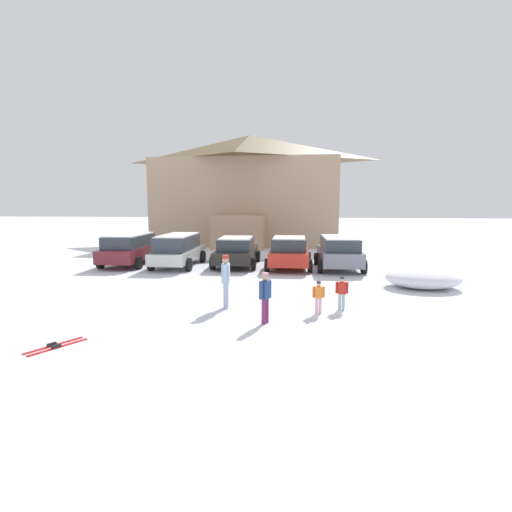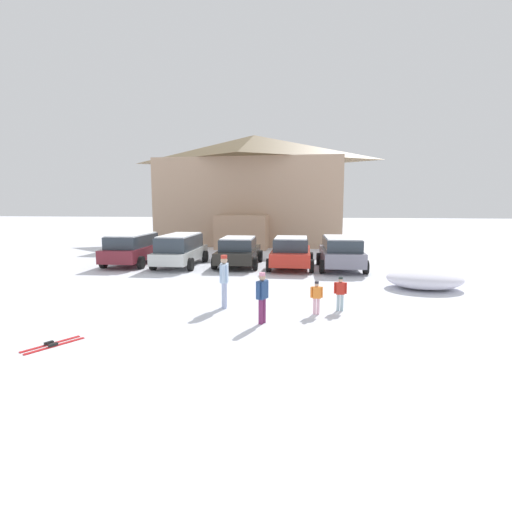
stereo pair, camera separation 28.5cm
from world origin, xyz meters
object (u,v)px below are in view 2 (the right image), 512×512
(parked_silver_wagon, at_px, (180,249))
(skier_child_in_orange_jacket, at_px, (316,296))
(skier_child_in_red_jacket, at_px, (340,292))
(parked_black_sedan, at_px, (239,251))
(ski_lodge, at_px, (254,189))
(parked_grey_wagon, at_px, (341,252))
(parked_red_sedan, at_px, (291,252))
(skier_teen_in_navy_coat, at_px, (262,295))
(plowed_snow_pile, at_px, (424,279))
(skier_adult_in_blue_parka, at_px, (224,278))
(parked_maroon_van, at_px, (133,248))
(pair_of_skis, at_px, (53,345))

(parked_silver_wagon, distance_m, skier_child_in_orange_jacket, 10.66)
(skier_child_in_red_jacket, bearing_deg, parked_black_sedan, 118.91)
(ski_lodge, height_order, parked_grey_wagon, ski_lodge)
(ski_lodge, xyz_separation_m, parked_red_sedan, (3.62, -12.95, -3.58))
(skier_teen_in_navy_coat, bearing_deg, parked_silver_wagon, 119.78)
(skier_child_in_orange_jacket, bearing_deg, parked_silver_wagon, 129.66)
(parked_silver_wagon, relative_size, parked_black_sedan, 1.01)
(parked_black_sedan, bearing_deg, plowed_snow_pile, -29.91)
(parked_silver_wagon, distance_m, parked_red_sedan, 5.71)
(parked_grey_wagon, xyz_separation_m, skier_child_in_orange_jacket, (-1.36, -8.24, -0.31))
(parked_grey_wagon, height_order, plowed_snow_pile, parked_grey_wagon)
(parked_black_sedan, bearing_deg, skier_adult_in_blue_parka, -83.21)
(parked_grey_wagon, bearing_deg, parked_maroon_van, 178.91)
(skier_child_in_orange_jacket, bearing_deg, skier_teen_in_navy_coat, -143.94)
(ski_lodge, relative_size, parked_black_sedan, 3.22)
(parked_red_sedan, bearing_deg, ski_lodge, 105.63)
(parked_maroon_van, xyz_separation_m, parked_grey_wagon, (10.85, -0.21, -0.01))
(parked_silver_wagon, bearing_deg, skier_child_in_red_jacket, -45.70)
(skier_adult_in_blue_parka, bearing_deg, plowed_snow_pile, 28.18)
(parked_maroon_van, bearing_deg, skier_adult_in_blue_parka, -50.56)
(skier_child_in_orange_jacket, bearing_deg, parked_black_sedan, 113.68)
(skier_adult_in_blue_parka, bearing_deg, parked_grey_wagon, 61.87)
(parked_black_sedan, height_order, skier_child_in_orange_jacket, parked_black_sedan)
(parked_black_sedan, bearing_deg, parked_silver_wagon, -169.34)
(ski_lodge, relative_size, parked_maroon_van, 3.24)
(parked_maroon_van, distance_m, pair_of_skis, 12.35)
(ski_lodge, bearing_deg, pair_of_skis, -93.23)
(parked_red_sedan, relative_size, plowed_snow_pile, 1.55)
(pair_of_skis, bearing_deg, skier_child_in_orange_jacket, 29.12)
(ski_lodge, bearing_deg, skier_teen_in_navy_coat, -81.80)
(skier_teen_in_navy_coat, xyz_separation_m, skier_child_in_orange_jacket, (1.49, 1.08, -0.24))
(parked_grey_wagon, bearing_deg, ski_lodge, 114.95)
(parked_red_sedan, relative_size, pair_of_skis, 3.26)
(parked_maroon_van, height_order, skier_child_in_red_jacket, parked_maroon_van)
(parked_maroon_van, bearing_deg, skier_child_in_orange_jacket, -41.69)
(parked_maroon_van, distance_m, skier_teen_in_navy_coat, 12.44)
(parked_maroon_van, height_order, skier_teen_in_navy_coat, parked_maroon_van)
(skier_adult_in_blue_parka, height_order, plowed_snow_pile, skier_adult_in_blue_parka)
(skier_teen_in_navy_coat, height_order, skier_adult_in_blue_parka, skier_adult_in_blue_parka)
(parked_red_sedan, distance_m, skier_child_in_orange_jacket, 8.42)
(parked_black_sedan, distance_m, skier_teen_in_navy_coat, 10.12)
(parked_maroon_van, xyz_separation_m, parked_red_sedan, (8.39, -0.10, -0.09))
(skier_child_in_red_jacket, xyz_separation_m, skier_child_in_orange_jacket, (-0.72, -0.49, -0.03))
(skier_teen_in_navy_coat, distance_m, skier_child_in_orange_jacket, 1.85)
(parked_grey_wagon, distance_m, skier_child_in_red_jacket, 7.78)
(parked_black_sedan, height_order, pair_of_skis, parked_black_sedan)
(parked_black_sedan, relative_size, skier_child_in_red_jacket, 4.43)
(parked_red_sedan, relative_size, skier_child_in_orange_jacket, 4.41)
(parked_maroon_van, bearing_deg, parked_red_sedan, -0.70)
(skier_child_in_red_jacket, bearing_deg, parked_grey_wagon, 85.29)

